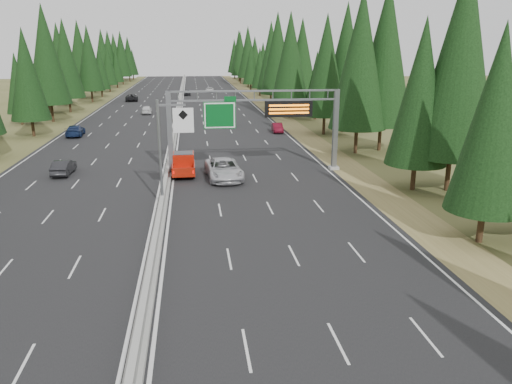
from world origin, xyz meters
TOP-DOWN VIEW (x-y plane):
  - road at (0.00, 80.00)m, footprint 32.00×260.00m
  - shoulder_right at (17.80, 80.00)m, footprint 3.60×260.00m
  - shoulder_left at (-17.80, 80.00)m, footprint 3.60×260.00m
  - median_barrier at (0.00, 80.00)m, footprint 0.70×260.00m
  - sign_gantry at (8.92, 34.88)m, footprint 16.75×0.98m
  - hov_sign_pole at (0.58, 24.97)m, footprint 2.80×0.50m
  - tree_row_right at (21.95, 75.96)m, footprint 11.78×239.63m
  - tree_row_left at (-21.96, 66.46)m, footprint 11.78×241.87m
  - silver_minivan at (5.16, 32.65)m, footprint 3.51×6.75m
  - red_pickup at (1.50, 35.33)m, footprint 2.08×5.82m
  - car_ahead_green at (7.97, 65.19)m, footprint 1.96×4.30m
  - car_ahead_dkred at (14.50, 58.09)m, footprint 1.60×4.00m
  - car_ahead_dkgrey at (7.62, 79.68)m, footprint 2.12×4.50m
  - car_ahead_white at (7.54, 127.12)m, footprint 2.37×4.71m
  - car_ahead_far at (1.50, 118.05)m, footprint 1.71×4.20m
  - car_onc_near at (-9.82, 36.27)m, footprint 1.56×4.29m
  - car_onc_blue at (-13.40, 58.46)m, footprint 2.38×5.26m
  - car_onc_white at (-5.68, 81.62)m, footprint 2.02×4.55m
  - car_onc_far at (-10.94, 105.73)m, footprint 3.10×5.94m

SIDE VIEW (x-z plane):
  - shoulder_right at x=17.80m, z-range 0.00..0.06m
  - shoulder_left at x=-17.80m, z-range 0.00..0.06m
  - road at x=0.00m, z-range 0.00..0.08m
  - median_barrier at x=0.00m, z-range -0.01..0.84m
  - car_ahead_dkgrey at x=7.62m, z-range 0.08..1.35m
  - car_ahead_white at x=7.54m, z-range 0.08..1.36m
  - car_ahead_dkred at x=14.50m, z-range 0.08..1.37m
  - car_onc_near at x=-9.82m, z-range 0.08..1.49m
  - car_ahead_green at x=7.97m, z-range 0.08..1.51m
  - car_ahead_far at x=1.50m, z-range 0.08..1.51m
  - car_onc_blue at x=-13.40m, z-range 0.08..1.57m
  - car_onc_white at x=-5.68m, z-range 0.08..1.60m
  - car_onc_far at x=-10.94m, z-range 0.08..1.68m
  - silver_minivan at x=5.16m, z-range 0.08..1.90m
  - red_pickup at x=1.50m, z-range 0.18..2.08m
  - hov_sign_pole at x=0.58m, z-range 0.72..8.72m
  - sign_gantry at x=8.92m, z-range 1.37..9.17m
  - tree_row_right at x=21.95m, z-range 0.02..18.98m
  - tree_row_left at x=-21.96m, z-range 0.29..18.92m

